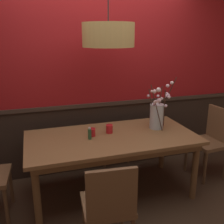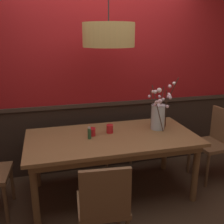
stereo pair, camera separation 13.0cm
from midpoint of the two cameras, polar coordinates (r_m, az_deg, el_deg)
ground_plane at (r=3.28m, az=1.19°, el=-17.23°), size 24.00×24.00×0.00m
back_wall at (r=3.45m, az=-1.99°, el=9.35°), size 5.55×0.14×2.81m
dining_table at (r=2.97m, az=1.27°, el=-6.70°), size 1.90×0.95×0.73m
chair_far_side_right at (r=3.89m, az=1.43°, el=-2.95°), size 0.42×0.42×0.96m
chair_near_side_left at (r=2.26m, az=-0.13°, el=-19.57°), size 0.45×0.45×0.88m
chair_head_east_end at (r=3.65m, az=22.63°, el=-5.63°), size 0.43×0.47×0.92m
vase_with_blossoms at (r=3.16m, az=11.32°, el=-0.77°), size 0.41×0.38×0.62m
candle_holder_nearer_center at (r=2.94m, az=-3.09°, el=-4.36°), size 0.08×0.08×0.09m
candle_holder_nearer_edge at (r=3.01m, az=0.82°, el=-3.70°), size 0.08×0.08×0.10m
condiment_bottle at (r=2.85m, az=-3.68°, el=-4.67°), size 0.04×0.04×0.14m
pendant_lamp at (r=2.80m, az=0.65°, el=16.55°), size 0.54×0.54×1.10m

